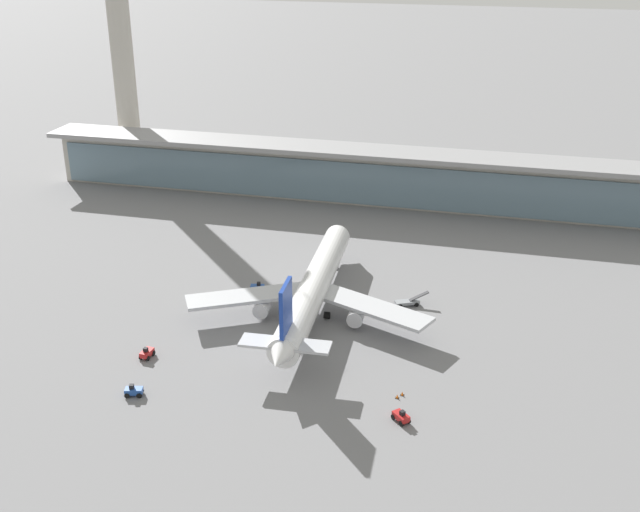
{
  "coord_description": "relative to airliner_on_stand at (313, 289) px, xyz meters",
  "views": [
    {
      "loc": [
        35.84,
        -129.36,
        70.76
      ],
      "look_at": [
        0.0,
        11.47,
        7.62
      ],
      "focal_mm": 43.68,
      "sensor_mm": 36.0,
      "label": 1
    }
  ],
  "objects": [
    {
      "name": "ground_plane",
      "position": [
        -1.29,
        -1.01,
        -5.22
      ],
      "size": [
        1200.0,
        1200.0,
        0.0
      ],
      "primitive_type": "plane",
      "color": "slate"
    },
    {
      "name": "airliner_on_stand",
      "position": [
        0.0,
        0.0,
        0.0
      ],
      "size": [
        47.78,
        62.21,
        16.56
      ],
      "color": "white",
      "rests_on": "ground"
    },
    {
      "name": "service_truck_near_nose_blue",
      "position": [
        -20.76,
        -34.84,
        -4.34
      ],
      "size": [
        3.19,
        2.36,
        2.05
      ],
      "color": "#234C9E",
      "rests_on": "ground"
    },
    {
      "name": "service_truck_under_wing_grey",
      "position": [
        17.5,
        7.8,
        -4.41
      ],
      "size": [
        6.7,
        4.21,
        2.7
      ],
      "color": "gray",
      "rests_on": "ground"
    },
    {
      "name": "service_truck_mid_apron_red",
      "position": [
        22.11,
        -31.21,
        -4.34
      ],
      "size": [
        3.24,
        3.21,
        2.05
      ],
      "color": "#B21E1E",
      "rests_on": "ground"
    },
    {
      "name": "service_truck_by_tail_red",
      "position": [
        -24.02,
        -23.36,
        -4.34
      ],
      "size": [
        1.91,
        2.98,
        2.05
      ],
      "color": "#B21E1E",
      "rests_on": "ground"
    },
    {
      "name": "service_truck_on_taxiway_blue",
      "position": [
        -13.62,
        6.56,
        -4.34
      ],
      "size": [
        3.13,
        2.21,
        2.05
      ],
      "color": "#234C9E",
      "rests_on": "ground"
    },
    {
      "name": "terminal_building",
      "position": [
        -1.29,
        66.39,
        2.65
      ],
      "size": [
        183.6,
        12.8,
        15.2
      ],
      "color": "#B2ADA3",
      "rests_on": "ground"
    },
    {
      "name": "control_tower",
      "position": [
        -77.05,
        76.95,
        37.73
      ],
      "size": [
        12.0,
        12.0,
        79.01
      ],
      "color": "#B2ADA3",
      "rests_on": "ground"
    },
    {
      "name": "safety_cone_alpha",
      "position": [
        21.23,
        -24.08,
        -4.9
      ],
      "size": [
        0.62,
        0.62,
        0.7
      ],
      "color": "orange",
      "rests_on": "ground"
    },
    {
      "name": "safety_cone_bravo",
      "position": [
        20.56,
        -25.1,
        -4.9
      ],
      "size": [
        0.62,
        0.62,
        0.7
      ],
      "color": "orange",
      "rests_on": "ground"
    }
  ]
}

